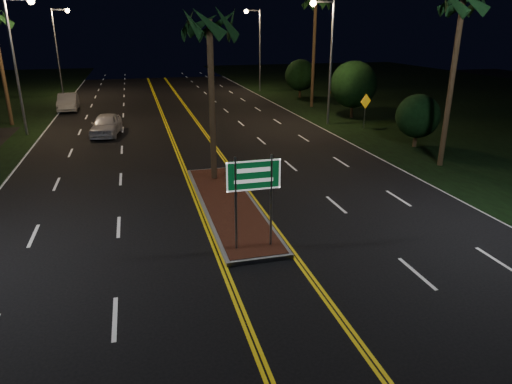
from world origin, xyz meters
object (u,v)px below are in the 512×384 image
object	(u,v)px
streetlight_right_far	(257,41)
car_near	(106,123)
car_far	(68,101)
shrub_mid	(354,84)
streetlight_left_mid	(19,51)
palm_right_near	(463,4)
median_island	(229,204)
streetlight_right_mid	(327,49)
palm_right_far	(316,3)
shrub_far	(300,75)
highway_sign	(254,184)
shrub_near	(418,116)
palm_median	(209,25)
streetlight_left_far	(59,42)
warning_sign	(365,106)

from	to	relation	value
streetlight_right_far	car_near	distance (m)	25.81
car_far	shrub_mid	bearing A→B (deg)	-24.77
streetlight_left_mid	shrub_mid	bearing A→B (deg)	0.00
palm_right_near	car_near	world-z (taller)	palm_right_near
median_island	palm_right_near	world-z (taller)	palm_right_near
streetlight_right_mid	car_near	world-z (taller)	streetlight_right_mid
palm_right_far	shrub_far	size ratio (longest dim) A/B	2.60
palm_right_near	palm_right_far	distance (m)	20.02
streetlight_right_far	palm_right_far	world-z (taller)	palm_right_far
streetlight_right_far	shrub_mid	size ratio (longest dim) A/B	1.95
highway_sign	streetlight_right_mid	world-z (taller)	streetlight_right_mid
car_far	streetlight_right_far	bearing A→B (deg)	20.42
median_island	shrub_near	world-z (taller)	shrub_near
shrub_near	shrub_far	bearing A→B (deg)	89.22
streetlight_left_mid	car_near	xyz separation A→B (m)	(5.08, -1.56, -4.79)
palm_right_near	shrub_far	xyz separation A→B (m)	(1.30, 26.00, -5.88)
car_near	car_far	size ratio (longest dim) A/B	0.99
shrub_near	shrub_mid	world-z (taller)	shrub_mid
palm_right_near	car_far	distance (m)	33.14
streetlight_right_far	palm_median	bearing A→B (deg)	-108.62
palm_right_near	palm_right_far	bearing A→B (deg)	89.14
streetlight_left_far	car_near	world-z (taller)	streetlight_left_far
median_island	shrub_mid	size ratio (longest dim) A/B	2.22
shrub_near	car_near	xyz separation A→B (m)	(-19.03, 8.44, -1.08)
highway_sign	car_near	bearing A→B (deg)	105.73
palm_right_far	streetlight_left_far	bearing A→B (deg)	149.12
median_island	streetlight_right_mid	world-z (taller)	streetlight_right_mid
median_island	highway_sign	xyz separation A→B (m)	(0.00, -4.20, 2.32)
streetlight_left_far	shrub_near	bearing A→B (deg)	-51.21
streetlight_left_far	shrub_far	xyz separation A→B (m)	(24.41, -8.00, -3.32)
shrub_mid	car_near	xyz separation A→B (m)	(-19.53, -1.56, -1.86)
highway_sign	palm_right_far	distance (m)	30.81
palm_median	shrub_near	bearing A→B (deg)	14.53
palm_median	highway_sign	bearing A→B (deg)	-90.00
streetlight_left_far	median_island	bearing A→B (deg)	-74.00
warning_sign	streetlight_left_far	bearing A→B (deg)	113.49
highway_sign	palm_right_far	world-z (taller)	palm_right_far
palm_right_far	highway_sign	bearing A→B (deg)	-115.20
streetlight_left_far	car_far	world-z (taller)	streetlight_left_far
streetlight_right_mid	shrub_near	distance (m)	9.28
highway_sign	shrub_far	bearing A→B (deg)	67.43
streetlight_left_mid	palm_right_far	bearing A→B (deg)	14.37
shrub_far	palm_right_far	bearing A→B (deg)	-99.46
highway_sign	streetlight_left_mid	bearing A→B (deg)	116.59
streetlight_left_mid	median_island	bearing A→B (deg)	-58.02
highway_sign	shrub_near	world-z (taller)	highway_sign
palm_median	palm_right_far	xyz separation A→B (m)	(12.80, 19.50, 1.87)
shrub_near	streetlight_right_far	bearing A→B (deg)	95.89
streetlight_right_far	warning_sign	size ratio (longest dim) A/B	3.53
shrub_mid	shrub_near	bearing A→B (deg)	-92.86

